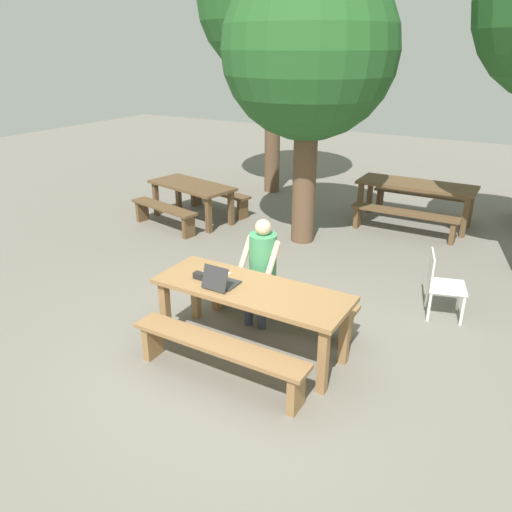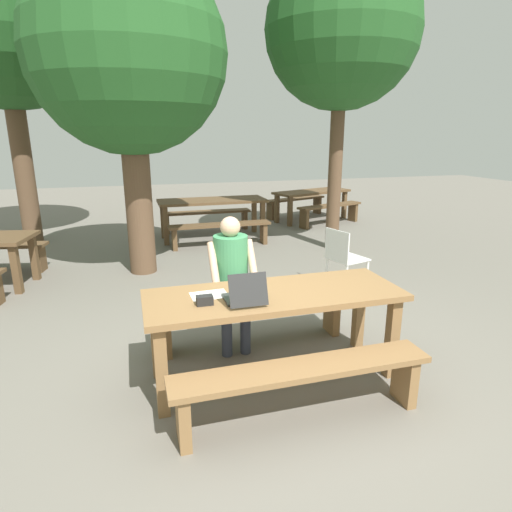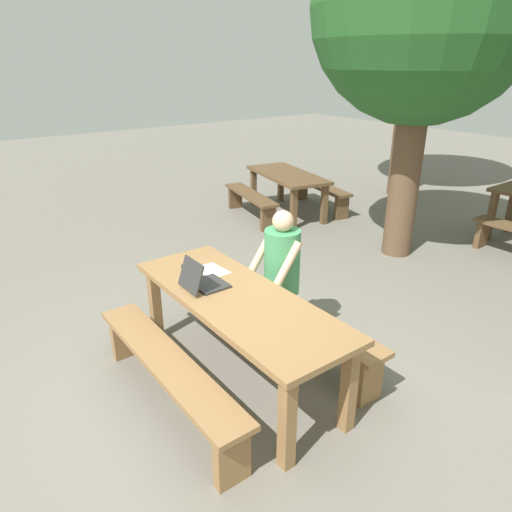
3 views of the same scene
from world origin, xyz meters
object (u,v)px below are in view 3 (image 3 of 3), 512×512
object	(u,v)px
picnic_table_front	(237,308)
laptop	(202,281)
tree_left	(426,9)
person_seated	(279,269)
small_pouch	(189,270)
picnic_table_rear	(287,180)

from	to	relation	value
picnic_table_front	laptop	world-z (taller)	laptop
picnic_table_front	tree_left	bearing A→B (deg)	106.10
person_seated	tree_left	world-z (taller)	tree_left
laptop	small_pouch	bearing A→B (deg)	-8.02
person_seated	picnic_table_rear	distance (m)	4.05
person_seated	picnic_table_rear	bearing A→B (deg)	138.78
small_pouch	picnic_table_rear	size ratio (longest dim) A/B	0.07
tree_left	person_seated	bearing A→B (deg)	-74.77
picnic_table_front	person_seated	xyz separation A→B (m)	(-0.22, 0.61, 0.10)
laptop	small_pouch	xyz separation A→B (m)	(-0.31, 0.04, -0.03)
laptop	picnic_table_rear	world-z (taller)	laptop
laptop	picnic_table_front	bearing A→B (deg)	-153.60
laptop	tree_left	xyz separation A→B (m)	(-0.67, 3.49, 2.19)
person_seated	small_pouch	bearing A→B (deg)	-118.06
picnic_table_front	laptop	xyz separation A→B (m)	(-0.29, -0.14, 0.17)
small_pouch	person_seated	xyz separation A→B (m)	(0.38, 0.71, -0.05)
picnic_table_front	person_seated	distance (m)	0.65
picnic_table_rear	tree_left	distance (m)	3.34
small_pouch	person_seated	world-z (taller)	person_seated
small_pouch	picnic_table_front	bearing A→B (deg)	9.43
laptop	person_seated	xyz separation A→B (m)	(0.07, 0.75, -0.07)
picnic_table_front	picnic_table_rear	xyz separation A→B (m)	(-3.26, 3.27, -0.06)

